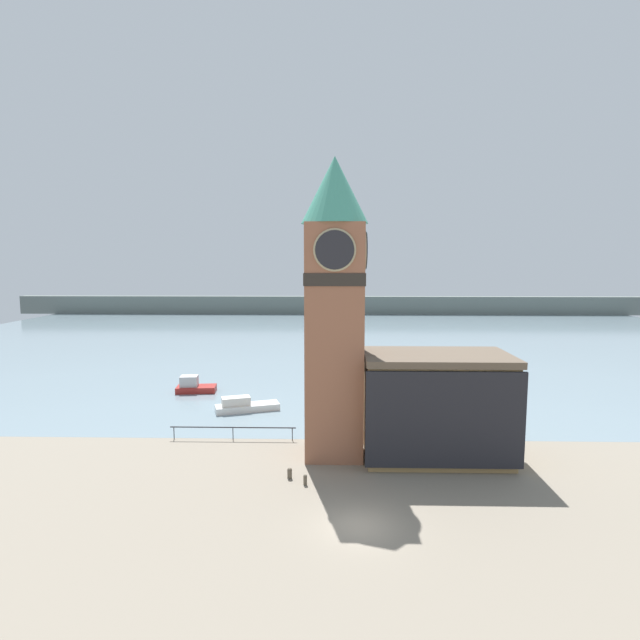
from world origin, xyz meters
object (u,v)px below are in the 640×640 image
at_px(clock_tower, 334,301).
at_px(boat_near, 244,406).
at_px(mooring_bollard_near, 305,479).
at_px(pier_building, 436,406).
at_px(mooring_bollard_far, 290,473).
at_px(boat_far, 194,386).

bearing_deg(clock_tower, boat_near, 129.11).
distance_m(clock_tower, mooring_bollard_near, 12.75).
distance_m(clock_tower, pier_building, 10.91).
height_order(boat_near, mooring_bollard_near, boat_near).
distance_m(boat_near, mooring_bollard_far, 16.38).
bearing_deg(clock_tower, boat_far, 131.41).
xyz_separation_m(boat_near, mooring_bollard_near, (6.92, -16.27, -0.15)).
xyz_separation_m(boat_far, mooring_bollard_far, (12.79, -22.38, -0.26)).
bearing_deg(mooring_bollard_far, boat_near, 110.78).
bearing_deg(pier_building, clock_tower, 177.26).
xyz_separation_m(mooring_bollard_near, mooring_bollard_far, (-1.11, 0.96, 0.02)).
bearing_deg(mooring_bollard_near, mooring_bollard_far, 139.33).
bearing_deg(boat_far, pier_building, -44.11).
relative_size(clock_tower, mooring_bollard_far, 29.80).
bearing_deg(boat_near, boat_far, 116.17).
relative_size(clock_tower, pier_building, 2.03).
relative_size(pier_building, boat_far, 2.41).
distance_m(clock_tower, boat_far, 26.38).
relative_size(pier_building, mooring_bollard_far, 14.66).
height_order(pier_building, boat_far, pier_building).
height_order(clock_tower, pier_building, clock_tower).
height_order(clock_tower, mooring_bollard_near, clock_tower).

